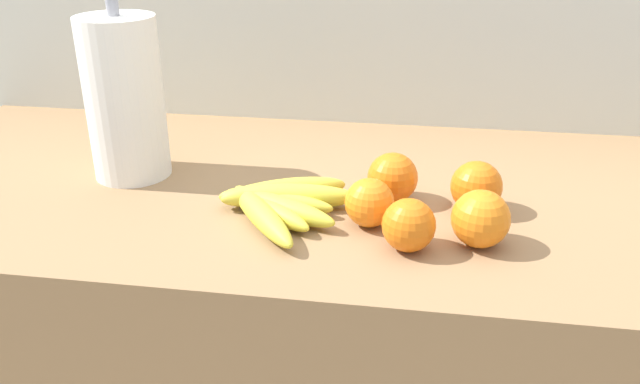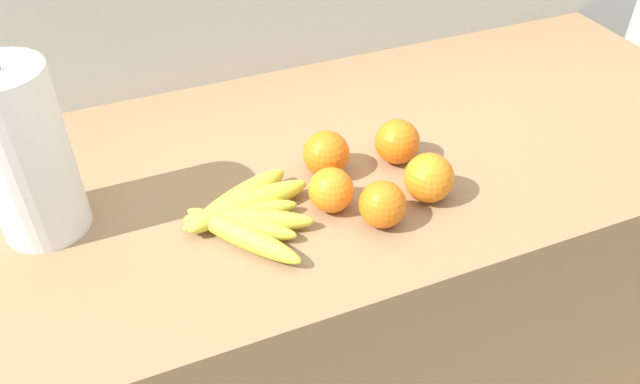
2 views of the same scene
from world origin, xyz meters
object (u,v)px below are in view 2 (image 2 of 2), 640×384
(orange_front, at_px, (326,154))
(orange_back_left, at_px, (397,142))
(banana_bunch, at_px, (244,215))
(orange_far_right, at_px, (429,178))
(orange_back_right, at_px, (330,190))
(paper_towel_roll, at_px, (24,155))
(orange_right, at_px, (382,204))

(orange_front, xyz_separation_m, orange_back_left, (0.13, -0.01, -0.00))
(banana_bunch, relative_size, orange_far_right, 2.92)
(orange_back_right, xyz_separation_m, paper_towel_roll, (-0.42, 0.13, 0.10))
(paper_towel_roll, bearing_deg, orange_back_left, -5.35)
(orange_right, bearing_deg, orange_front, 100.98)
(paper_towel_roll, bearing_deg, orange_front, -5.16)
(orange_front, distance_m, orange_back_right, 0.09)
(orange_front, bearing_deg, banana_bunch, -156.88)
(orange_right, bearing_deg, orange_back_right, 133.87)
(orange_front, height_order, orange_back_right, orange_front)
(orange_far_right, bearing_deg, orange_right, -164.53)
(orange_back_left, distance_m, orange_back_right, 0.18)
(orange_front, bearing_deg, paper_towel_roll, 174.84)
(orange_back_left, distance_m, paper_towel_roll, 0.59)
(banana_bunch, bearing_deg, orange_back_left, 11.19)
(banana_bunch, relative_size, orange_back_left, 3.00)
(orange_far_right, bearing_deg, paper_towel_roll, 164.01)
(banana_bunch, xyz_separation_m, orange_far_right, (0.30, -0.05, 0.02))
(orange_front, relative_size, orange_far_right, 0.98)
(banana_bunch, bearing_deg, orange_back_right, -6.65)
(orange_right, bearing_deg, banana_bunch, 158.26)
(orange_back_left, height_order, paper_towel_roll, paper_towel_roll)
(orange_back_left, distance_m, orange_far_right, 0.11)
(orange_right, relative_size, orange_back_left, 0.94)
(orange_front, height_order, orange_far_right, orange_far_right)
(orange_back_right, distance_m, paper_towel_roll, 0.45)
(banana_bunch, distance_m, orange_right, 0.22)
(orange_right, xyz_separation_m, paper_towel_roll, (-0.48, 0.19, 0.10))
(orange_back_left, bearing_deg, orange_far_right, -90.96)
(orange_back_right, distance_m, orange_far_right, 0.16)
(banana_bunch, distance_m, orange_far_right, 0.30)
(orange_right, bearing_deg, orange_back_left, 54.42)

